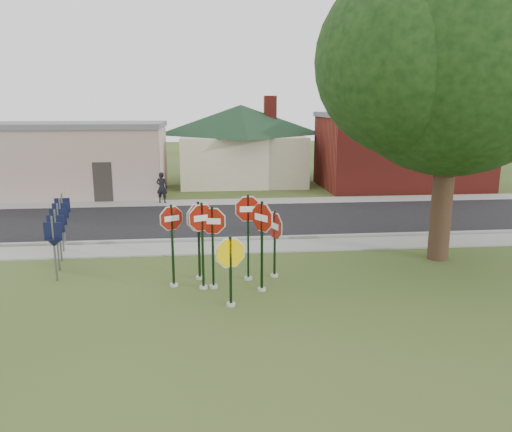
{
  "coord_description": "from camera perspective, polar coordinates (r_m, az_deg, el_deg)",
  "views": [
    {
      "loc": [
        -0.43,
        -12.36,
        5.23
      ],
      "look_at": [
        1.01,
        2.0,
        1.99
      ],
      "focal_mm": 35.0,
      "sensor_mm": 36.0,
      "label": 1
    }
  ],
  "objects": [
    {
      "name": "stop_sign_center",
      "position": [
        14.27,
        -4.98,
        -2.27
      ],
      "size": [
        1.04,
        0.26,
        2.54
      ],
      "color": "#A7A39C",
      "rests_on": "ground"
    },
    {
      "name": "stop_sign_far_right",
      "position": [
        15.22,
        2.16,
        -2.2
      ],
      "size": [
        0.44,
        1.08,
        2.21
      ],
      "color": "#A7A39C",
      "rests_on": "ground"
    },
    {
      "name": "stop_sign_far_left",
      "position": [
        14.54,
        -9.57,
        -2.18
      ],
      "size": [
        0.86,
        0.49,
        2.54
      ],
      "color": "#A7A39C",
      "rests_on": "ground"
    },
    {
      "name": "road",
      "position": [
        22.96,
        -4.53,
        -0.51
      ],
      "size": [
        60.0,
        7.0,
        0.04
      ],
      "primitive_type": "cube",
      "color": "black",
      "rests_on": "ground"
    },
    {
      "name": "stop_sign_back_left",
      "position": [
        15.05,
        -6.58,
        -1.48
      ],
      "size": [
        0.92,
        0.73,
        2.53
      ],
      "color": "#A7A39C",
      "rests_on": "ground"
    },
    {
      "name": "sidewalk_near",
      "position": [
        18.6,
        -4.2,
        -3.62
      ],
      "size": [
        60.0,
        1.6,
        0.06
      ],
      "primitive_type": "cube",
      "color": "gray",
      "rests_on": "ground"
    },
    {
      "name": "stop_sign_right",
      "position": [
        13.97,
        0.68,
        -1.88
      ],
      "size": [
        0.68,
        0.95,
        2.73
      ],
      "color": "#A7A39C",
      "rests_on": "ground"
    },
    {
      "name": "pedestrian",
      "position": [
        27.15,
        -10.72,
        3.23
      ],
      "size": [
        0.68,
        0.53,
        1.66
      ],
      "primitive_type": "imported",
      "rotation": [
        0.0,
        0.0,
        2.89
      ],
      "color": "black",
      "rests_on": "sidewalk_far"
    },
    {
      "name": "building_stucco",
      "position": [
        31.69,
        -21.54,
        6.19
      ],
      "size": [
        12.2,
        6.2,
        4.2
      ],
      "color": "#BDB7AF",
      "rests_on": "ground"
    },
    {
      "name": "curb",
      "position": [
        19.56,
        -4.29,
        -2.69
      ],
      "size": [
        60.0,
        0.2,
        0.14
      ],
      "primitive_type": "cube",
      "color": "gray",
      "rests_on": "ground"
    },
    {
      "name": "sidewalk_far",
      "position": [
        27.16,
        -4.74,
        1.57
      ],
      "size": [
        60.0,
        1.6,
        0.06
      ],
      "primitive_type": "cube",
      "color": "gray",
      "rests_on": "ground"
    },
    {
      "name": "ground",
      "position": [
        13.43,
        -3.51,
        -10.31
      ],
      "size": [
        120.0,
        120.0,
        0.0
      ],
      "primitive_type": "plane",
      "color": "#364F1D",
      "rests_on": "ground"
    },
    {
      "name": "building_house",
      "position": [
        34.48,
        -1.72,
        10.01
      ],
      "size": [
        11.6,
        11.6,
        6.2
      ],
      "color": "beige",
      "rests_on": "ground"
    },
    {
      "name": "stop_sign_left",
      "position": [
        14.23,
        -6.16,
        -1.98
      ],
      "size": [
        1.01,
        0.44,
        2.65
      ],
      "color": "#A7A39C",
      "rests_on": "ground"
    },
    {
      "name": "bg_tree_right",
      "position": [
        44.44,
        25.14,
        11.94
      ],
      "size": [
        5.6,
        5.6,
        8.4
      ],
      "color": "#302015",
      "rests_on": "ground"
    },
    {
      "name": "oak_tree",
      "position": [
        17.8,
        21.72,
        16.94
      ],
      "size": [
        11.45,
        10.85,
        10.76
      ],
      "color": "#302015",
      "rests_on": "ground"
    },
    {
      "name": "stop_sign_back_right",
      "position": [
        14.87,
        -0.91,
        -1.02
      ],
      "size": [
        1.07,
        0.24,
        2.74
      ],
      "color": "#A7A39C",
      "rests_on": "ground"
    },
    {
      "name": "route_sign_row",
      "position": [
        18.02,
        -21.59,
        -1.1
      ],
      "size": [
        1.43,
        4.63,
        2.0
      ],
      "color": "#59595E",
      "rests_on": "ground"
    },
    {
      "name": "building_brick",
      "position": [
        33.39,
        16.26,
        7.3
      ],
      "size": [
        10.2,
        6.2,
        4.75
      ],
      "color": "maroon",
      "rests_on": "ground"
    },
    {
      "name": "stop_sign_yellow",
      "position": [
        13.07,
        -2.94,
        -5.41
      ],
      "size": [
        1.08,
        0.34,
        2.02
      ],
      "color": "#A7A39C",
      "rests_on": "ground"
    }
  ]
}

